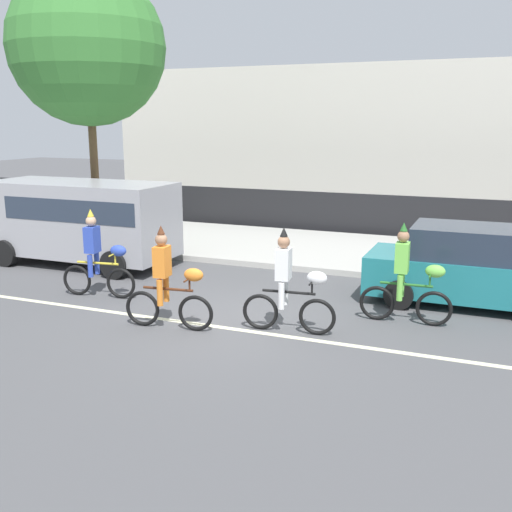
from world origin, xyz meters
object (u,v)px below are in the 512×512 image
(parade_cyclist_lime, at_px, (407,280))
(parked_van_grey, at_px, (83,216))
(parade_cyclist_zebra, at_px, (290,287))
(parked_car_teal, at_px, (468,268))
(parade_cyclist_orange, at_px, (169,284))
(parade_cyclist_cobalt, at_px, (98,259))

(parade_cyclist_lime, height_order, parked_van_grey, parked_van_grey)
(parked_van_grey, bearing_deg, parade_cyclist_zebra, -23.63)
(parked_car_teal, bearing_deg, parade_cyclist_zebra, -133.63)
(parade_cyclist_zebra, height_order, parked_car_teal, parade_cyclist_zebra)
(parade_cyclist_lime, distance_m, parked_car_teal, 1.95)
(parade_cyclist_orange, xyz_separation_m, parade_cyclist_zebra, (2.10, 0.63, 0.00))
(parade_cyclist_cobalt, xyz_separation_m, parade_cyclist_zebra, (4.54, -0.56, 0.00))
(parade_cyclist_orange, height_order, parade_cyclist_lime, same)
(parade_cyclist_cobalt, bearing_deg, parade_cyclist_orange, -26.21)
(parade_cyclist_orange, distance_m, parade_cyclist_zebra, 2.19)
(parked_van_grey, xyz_separation_m, parked_car_teal, (9.61, 0.03, -0.50))
(parade_cyclist_zebra, relative_size, parade_cyclist_lime, 1.00)
(parade_cyclist_orange, height_order, parade_cyclist_zebra, same)
(parade_cyclist_cobalt, distance_m, parade_cyclist_orange, 2.72)
(parade_cyclist_orange, xyz_separation_m, parade_cyclist_lime, (3.97, 1.94, 0.00))
(parade_cyclist_cobalt, height_order, parked_van_grey, parked_van_grey)
(parade_cyclist_lime, xyz_separation_m, parked_car_teal, (0.98, 1.68, -0.06))
(parade_cyclist_cobalt, distance_m, parked_van_grey, 3.30)
(parked_car_teal, bearing_deg, parade_cyclist_lime, -120.29)
(parade_cyclist_lime, relative_size, parked_van_grey, 0.38)
(parade_cyclist_cobalt, height_order, parked_car_teal, parade_cyclist_cobalt)
(parked_van_grey, bearing_deg, parade_cyclist_lime, -10.84)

